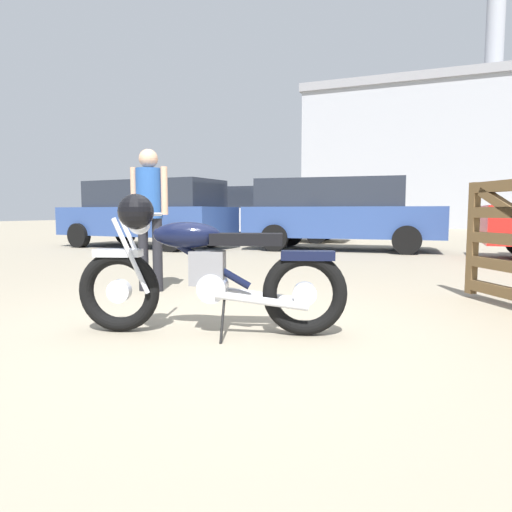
% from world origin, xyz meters
% --- Properties ---
extents(ground_plane, '(80.00, 80.00, 0.00)m').
position_xyz_m(ground_plane, '(0.00, 0.00, 0.00)').
color(ground_plane, gray).
extents(vintage_motorcycle, '(2.02, 0.90, 1.07)m').
position_xyz_m(vintage_motorcycle, '(-0.16, -0.14, 0.49)').
color(vintage_motorcycle, black).
rests_on(vintage_motorcycle, ground_plane).
extents(bystander, '(0.46, 0.30, 1.66)m').
position_xyz_m(bystander, '(-1.65, 1.36, 1.02)').
color(bystander, black).
rests_on(bystander, ground_plane).
extents(silver_sedan_mid, '(4.80, 2.18, 1.74)m').
position_xyz_m(silver_sedan_mid, '(-3.49, 10.94, 0.94)').
color(silver_sedan_mid, black).
rests_on(silver_sedan_mid, ground_plane).
extents(red_hatchback_near, '(4.83, 2.28, 1.74)m').
position_xyz_m(red_hatchback_near, '(-5.61, 7.11, 0.94)').
color(red_hatchback_near, black).
rests_on(red_hatchback_near, ground_plane).
extents(dark_sedan_left, '(4.83, 2.26, 1.74)m').
position_xyz_m(dark_sedan_left, '(-0.80, 8.15, 0.94)').
color(dark_sedan_left, black).
rests_on(dark_sedan_left, ground_plane).
extents(industrial_building, '(14.94, 11.65, 18.82)m').
position_xyz_m(industrial_building, '(0.88, 30.38, 4.47)').
color(industrial_building, '#9EA0A8').
rests_on(industrial_building, ground_plane).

